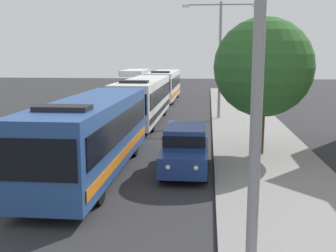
# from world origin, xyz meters

# --- Properties ---
(bus_lead) EXTENTS (2.58, 11.13, 3.21)m
(bus_lead) POSITION_xyz_m (-1.30, 13.31, 1.69)
(bus_lead) COLOR #284C8C
(bus_lead) RESTS_ON ground_plane
(bus_second_in_line) EXTENTS (2.58, 12.36, 3.21)m
(bus_second_in_line) POSITION_xyz_m (-1.30, 26.41, 1.69)
(bus_second_in_line) COLOR silver
(bus_second_in_line) RESTS_ON ground_plane
(bus_middle) EXTENTS (2.58, 11.38, 3.21)m
(bus_middle) POSITION_xyz_m (-1.30, 40.38, 1.69)
(bus_middle) COLOR silver
(bus_middle) RESTS_ON ground_plane
(white_suv) EXTENTS (1.86, 4.74, 1.90)m
(white_suv) POSITION_xyz_m (2.40, 14.06, 1.03)
(white_suv) COLOR navy
(white_suv) RESTS_ON ground_plane
(box_truck_oncoming) EXTENTS (2.35, 8.32, 3.15)m
(box_truck_oncoming) POSITION_xyz_m (-4.60, 41.02, 1.72)
(box_truck_oncoming) COLOR #B7B7BC
(box_truck_oncoming) RESTS_ON ground_plane
(streetlamp_near) EXTENTS (5.18, 0.28, 8.99)m
(streetlamp_near) POSITION_xyz_m (4.10, 4.30, 5.54)
(streetlamp_near) COLOR gray
(streetlamp_near) RESTS_ON sidewalk
(streetlamp_mid) EXTENTS (5.56, 0.28, 8.35)m
(streetlamp_mid) POSITION_xyz_m (4.10, 27.96, 5.23)
(streetlamp_mid) COLOR gray
(streetlamp_mid) RESTS_ON sidewalk
(roadside_tree) EXTENTS (4.57, 4.57, 6.36)m
(roadside_tree) POSITION_xyz_m (5.80, 16.83, 4.22)
(roadside_tree) COLOR #4C3823
(roadside_tree) RESTS_ON sidewalk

